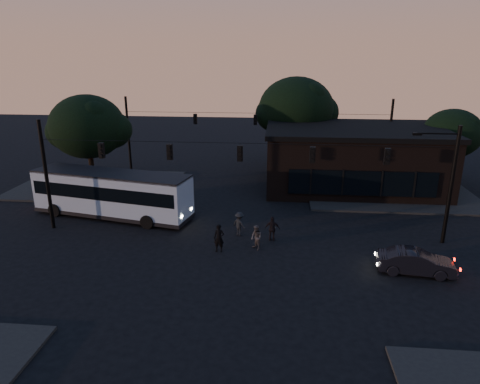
# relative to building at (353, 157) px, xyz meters

# --- Properties ---
(ground) EXTENTS (120.00, 120.00, 0.00)m
(ground) POSITION_rel_building_xyz_m (-9.00, -15.97, -2.71)
(ground) COLOR black
(ground) RESTS_ON ground
(sidewalk_far_right) EXTENTS (14.00, 10.00, 0.15)m
(sidewalk_far_right) POSITION_rel_building_xyz_m (3.00, -1.97, -2.63)
(sidewalk_far_right) COLOR black
(sidewalk_far_right) RESTS_ON ground
(sidewalk_far_left) EXTENTS (14.00, 10.00, 0.15)m
(sidewalk_far_left) POSITION_rel_building_xyz_m (-23.00, -1.97, -2.63)
(sidewalk_far_left) COLOR black
(sidewalk_far_left) RESTS_ON ground
(building) EXTENTS (15.40, 10.41, 5.40)m
(building) POSITION_rel_building_xyz_m (0.00, 0.00, 0.00)
(building) COLOR black
(building) RESTS_ON ground
(tree_behind) EXTENTS (7.60, 7.60, 9.43)m
(tree_behind) POSITION_rel_building_xyz_m (-5.00, 6.03, 3.48)
(tree_behind) COLOR black
(tree_behind) RESTS_ON ground
(tree_right) EXTENTS (5.20, 5.20, 6.86)m
(tree_right) POSITION_rel_building_xyz_m (9.00, 2.03, 1.93)
(tree_right) COLOR black
(tree_right) RESTS_ON ground
(tree_left) EXTENTS (6.40, 6.40, 8.30)m
(tree_left) POSITION_rel_building_xyz_m (-23.00, -2.97, 2.86)
(tree_left) COLOR black
(tree_left) RESTS_ON ground
(signal_rig_near) EXTENTS (26.24, 0.30, 7.50)m
(signal_rig_near) POSITION_rel_building_xyz_m (-9.00, -11.97, 1.74)
(signal_rig_near) COLOR black
(signal_rig_near) RESTS_ON ground
(signal_rig_far) EXTENTS (26.24, 0.30, 7.50)m
(signal_rig_far) POSITION_rel_building_xyz_m (-9.00, 4.03, 1.50)
(signal_rig_far) COLOR black
(signal_rig_far) RESTS_ON ground
(bus) EXTENTS (12.26, 5.24, 3.37)m
(bus) POSITION_rel_building_xyz_m (-18.66, -9.43, -0.82)
(bus) COLOR #99ACC2
(bus) RESTS_ON ground
(car) EXTENTS (4.21, 1.88, 1.34)m
(car) POSITION_rel_building_xyz_m (1.05, -16.29, -2.04)
(car) COLOR black
(car) RESTS_ON ground
(pedestrian_a) EXTENTS (0.68, 0.48, 1.76)m
(pedestrian_a) POSITION_rel_building_xyz_m (-10.02, -14.60, -1.83)
(pedestrian_a) COLOR black
(pedestrian_a) RESTS_ON ground
(pedestrian_b) EXTENTS (0.93, 0.96, 1.55)m
(pedestrian_b) POSITION_rel_building_xyz_m (-7.79, -14.09, -1.93)
(pedestrian_b) COLOR #3D3838
(pedestrian_b) RESTS_ON ground
(pedestrian_c) EXTENTS (1.00, 0.49, 1.66)m
(pedestrian_c) POSITION_rel_building_xyz_m (-6.84, -12.70, -1.88)
(pedestrian_c) COLOR black
(pedestrian_c) RESTS_ON ground
(pedestrian_d) EXTENTS (1.20, 1.11, 1.63)m
(pedestrian_d) POSITION_rel_building_xyz_m (-9.03, -12.05, -1.90)
(pedestrian_d) COLOR black
(pedestrian_d) RESTS_ON ground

